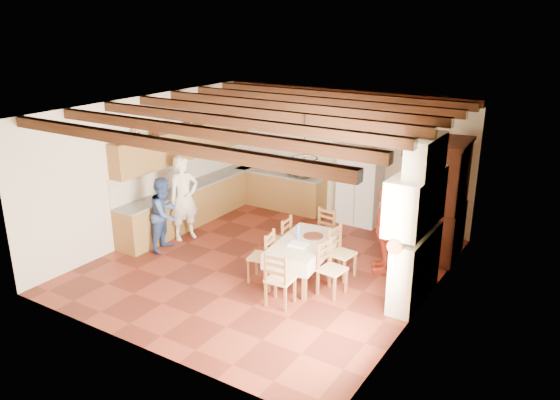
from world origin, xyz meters
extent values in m
cube|color=#531E15|center=(0.00, 0.00, -0.01)|extent=(6.00, 6.50, 0.02)
cube|color=beige|center=(0.00, 0.00, 3.01)|extent=(6.00, 6.50, 0.02)
cube|color=beige|center=(0.00, 3.26, 1.50)|extent=(6.00, 0.02, 3.00)
cube|color=beige|center=(0.00, -3.26, 1.50)|extent=(6.00, 0.02, 3.00)
cube|color=beige|center=(-3.01, 0.00, 1.50)|extent=(0.02, 6.50, 3.00)
cube|color=beige|center=(3.01, 0.00, 1.50)|extent=(0.02, 6.50, 3.00)
cube|color=brown|center=(-2.70, 1.05, 0.43)|extent=(0.60, 4.30, 0.86)
cube|color=brown|center=(-1.55, 2.95, 0.43)|extent=(2.30, 0.60, 0.86)
cube|color=gray|center=(-2.70, 1.05, 0.88)|extent=(0.62, 4.30, 0.04)
cube|color=gray|center=(-1.55, 2.95, 0.88)|extent=(2.34, 0.62, 0.04)
cube|color=beige|center=(-2.98, 1.05, 1.20)|extent=(0.03, 4.30, 0.60)
cube|color=beige|center=(-1.55, 3.23, 1.20)|extent=(2.30, 0.03, 0.60)
cube|color=brown|center=(-2.83, 1.05, 1.85)|extent=(0.35, 4.20, 0.70)
cube|color=#311F16|center=(1.55, 3.23, 1.85)|extent=(0.34, 0.03, 0.42)
cube|color=silver|center=(0.55, 3.10, 0.93)|extent=(0.95, 0.79, 1.87)
cube|color=beige|center=(0.84, -0.11, 0.70)|extent=(1.04, 1.75, 0.05)
cube|color=brown|center=(0.59, -0.89, 0.34)|extent=(0.08, 0.08, 0.68)
cube|color=brown|center=(1.27, -0.80, 0.34)|extent=(0.08, 0.08, 0.68)
cube|color=brown|center=(0.41, 0.58, 0.34)|extent=(0.08, 0.08, 0.68)
cube|color=brown|center=(1.09, 0.66, 0.34)|extent=(0.08, 0.08, 0.68)
torus|color=black|center=(0.84, -0.11, 2.25)|extent=(0.47, 0.47, 0.03)
imported|color=white|center=(-2.21, 0.19, 0.90)|extent=(0.66, 0.78, 1.81)
imported|color=#385294|center=(-2.18, -0.44, 0.76)|extent=(0.71, 0.84, 1.51)
imported|color=red|center=(1.95, 0.97, 0.83)|extent=(0.75, 1.06, 1.66)
imported|color=silver|center=(-0.99, 2.95, 1.05)|extent=(0.63, 0.50, 0.31)
imported|color=#33140B|center=(0.68, 3.10, 2.03)|extent=(0.40, 0.40, 0.33)
camera|label=1|loc=(5.25, -7.92, 4.56)|focal=35.00mm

